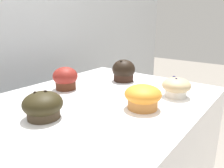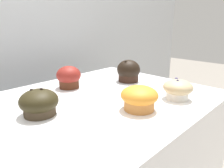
# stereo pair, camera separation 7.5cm
# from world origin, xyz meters

# --- Properties ---
(muffin_front_center) EXTENTS (0.10, 0.10, 0.07)m
(muffin_front_center) POSITION_xyz_m (0.28, -0.20, 0.96)
(muffin_front_center) COLOR silver
(muffin_front_center) RESTS_ON display_counter
(muffin_back_left) EXTENTS (0.09, 0.09, 0.09)m
(muffin_back_left) POSITION_xyz_m (0.10, 0.17, 0.97)
(muffin_back_left) COLOR #4D2616
(muffin_back_left) RESTS_ON display_counter
(muffin_back_right) EXTENTS (0.11, 0.11, 0.07)m
(muffin_back_right) POSITION_xyz_m (0.12, -0.16, 0.96)
(muffin_back_right) COLOR #C47B3B
(muffin_back_right) RESTS_ON display_counter
(muffin_front_left) EXTENTS (0.11, 0.11, 0.08)m
(muffin_front_left) POSITION_xyz_m (-0.11, 0.02, 0.96)
(muffin_front_left) COLOR #3C3020
(muffin_front_left) RESTS_ON display_counter
(muffin_front_right) EXTENTS (0.10, 0.10, 0.09)m
(muffin_front_right) POSITION_xyz_m (0.34, 0.06, 0.97)
(muffin_front_right) COLOR black
(muffin_front_right) RESTS_ON display_counter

